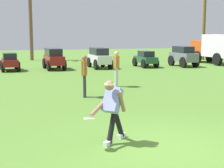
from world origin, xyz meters
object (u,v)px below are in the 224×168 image
(palm_tree_left_of_centre, at_px, (204,13))
(parked_car_slot_c, at_px, (10,62))
(parked_car_slot_d, at_px, (54,58))
(parked_car_slot_f, at_px, (145,59))
(box_truck, at_px, (220,48))
(palm_tree_far_left, at_px, (30,13))
(frisbee_thrower, at_px, (113,108))
(parked_car_slot_e, at_px, (99,57))
(parked_car_slot_g, at_px, (183,56))
(frisbee_in_flight, at_px, (90,119))
(teammate_deep, at_px, (84,72))
(teammate_midfield, at_px, (116,65))

(palm_tree_left_of_centre, bearing_deg, parked_car_slot_c, -165.05)
(parked_car_slot_d, xyz_separation_m, palm_tree_left_of_centre, (13.22, 4.20, 3.25))
(parked_car_slot_c, distance_m, parked_car_slot_f, 8.96)
(box_truck, relative_size, palm_tree_far_left, 0.92)
(frisbee_thrower, relative_size, parked_car_slot_e, 0.57)
(parked_car_slot_e, height_order, parked_car_slot_g, parked_car_slot_g)
(parked_car_slot_c, bearing_deg, frisbee_in_flight, -83.50)
(box_truck, bearing_deg, parked_car_slot_e, 179.48)
(parked_car_slot_d, bearing_deg, teammate_deep, -89.71)
(palm_tree_far_left, bearing_deg, parked_car_slot_f, -47.76)
(frisbee_in_flight, relative_size, parked_car_slot_d, 0.14)
(parked_car_slot_e, height_order, palm_tree_far_left, palm_tree_far_left)
(parked_car_slot_c, height_order, parked_car_slot_e, parked_car_slot_e)
(teammate_deep, height_order, parked_car_slot_e, teammate_deep)
(teammate_midfield, distance_m, teammate_deep, 2.75)
(parked_car_slot_f, xyz_separation_m, parked_car_slot_g, (2.68, -0.34, 0.18))
(palm_tree_left_of_centre, bearing_deg, teammate_midfield, -133.16)
(frisbee_thrower, relative_size, teammate_deep, 0.89)
(frisbee_thrower, xyz_separation_m, parked_car_slot_d, (0.40, 15.31, -0.07))
(frisbee_in_flight, relative_size, palm_tree_far_left, 0.06)
(palm_tree_left_of_centre, bearing_deg, palm_tree_far_left, 166.12)
(teammate_midfield, height_order, palm_tree_far_left, palm_tree_far_left)
(frisbee_in_flight, xyz_separation_m, parked_car_slot_c, (-1.77, 15.53, -0.09))
(frisbee_in_flight, height_order, parked_car_slot_c, parked_car_slot_c)
(parked_car_slot_e, distance_m, palm_tree_far_left, 9.30)
(palm_tree_far_left, bearing_deg, frisbee_in_flight, -89.87)
(frisbee_in_flight, relative_size, teammate_deep, 0.23)
(teammate_midfield, xyz_separation_m, parked_car_slot_g, (7.01, 7.30, -0.20))
(frisbee_thrower, height_order, teammate_midfield, teammate_midfield)
(box_truck, bearing_deg, parked_car_slot_f, -178.82)
(teammate_midfield, distance_m, parked_car_slot_d, 8.11)
(parked_car_slot_d, bearing_deg, parked_car_slot_g, -3.80)
(teammate_deep, relative_size, parked_car_slot_g, 0.64)
(parked_car_slot_f, bearing_deg, teammate_deep, -122.49)
(teammate_deep, bearing_deg, palm_tree_left_of_centre, 47.03)
(teammate_deep, bearing_deg, frisbee_thrower, -94.75)
(parked_car_slot_c, relative_size, parked_car_slot_d, 0.92)
(parked_car_slot_d, bearing_deg, teammate_midfield, -76.57)
(parked_car_slot_c, bearing_deg, parked_car_slot_e, 0.15)
(parked_car_slot_f, height_order, palm_tree_far_left, palm_tree_far_left)
(parked_car_slot_d, relative_size, palm_tree_far_left, 0.38)
(teammate_deep, distance_m, parked_car_slot_f, 11.49)
(frisbee_in_flight, distance_m, teammate_deep, 5.75)
(teammate_midfield, xyz_separation_m, parked_car_slot_c, (-4.62, 7.83, -0.38))
(teammate_deep, bearing_deg, teammate_midfield, 48.15)
(palm_tree_left_of_centre, bearing_deg, parked_car_slot_f, -147.56)
(frisbee_thrower, bearing_deg, parked_car_slot_d, 88.52)
(teammate_deep, height_order, parked_car_slot_g, teammate_deep)
(parked_car_slot_e, bearing_deg, parked_car_slot_d, 179.09)
(parked_car_slot_d, bearing_deg, palm_tree_far_left, 97.50)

